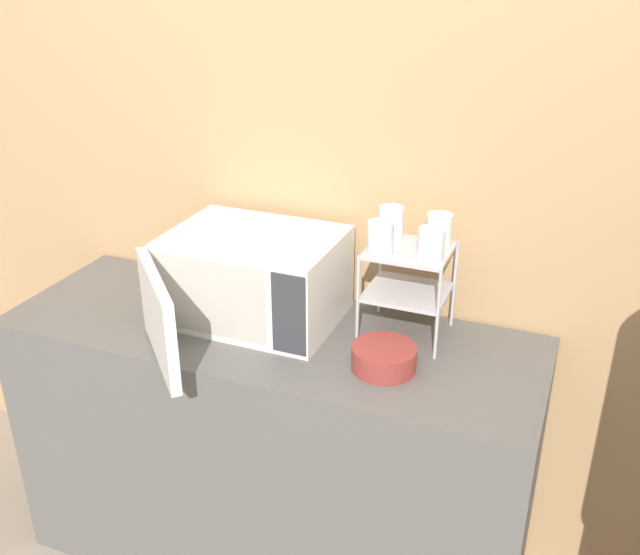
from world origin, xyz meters
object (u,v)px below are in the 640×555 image
(dish_rack, at_px, (408,273))
(glass_front_left, at_px, (381,237))
(glass_back_left, at_px, (391,222))
(bowl, at_px, (384,358))
(microwave, at_px, (250,279))
(glass_back_right, at_px, (439,229))
(glass_front_right, at_px, (431,244))

(dish_rack, bearing_deg, glass_front_left, -139.25)
(glass_back_left, relative_size, bowl, 0.51)
(glass_front_left, relative_size, glass_back_left, 1.00)
(microwave, relative_size, glass_front_left, 7.36)
(dish_rack, xyz_separation_m, glass_back_right, (0.07, 0.06, 0.13))
(microwave, relative_size, glass_back_left, 7.36)
(dish_rack, xyz_separation_m, glass_front_right, (0.08, -0.06, 0.13))
(microwave, relative_size, glass_front_right, 7.36)
(glass_back_right, distance_m, glass_back_left, 0.15)
(dish_rack, height_order, glass_front_left, glass_front_left)
(glass_back_right, height_order, glass_back_left, same)
(dish_rack, distance_m, glass_back_right, 0.16)
(microwave, xyz_separation_m, dish_rack, (0.48, 0.09, 0.06))
(glass_front_left, height_order, glass_back_right, same)
(glass_back_right, relative_size, glass_back_left, 1.00)
(glass_front_left, bearing_deg, glass_back_right, 41.49)
(glass_front_left, bearing_deg, glass_front_right, 1.44)
(glass_front_right, xyz_separation_m, glass_back_left, (-0.15, 0.13, 0.00))
(bowl, bearing_deg, glass_back_left, 105.45)
(glass_front_left, distance_m, bowl, 0.34)
(glass_front_left, bearing_deg, glass_back_left, 93.55)
(dish_rack, bearing_deg, bowl, -90.21)
(microwave, bearing_deg, glass_front_right, 3.41)
(glass_back_right, relative_size, glass_front_right, 1.00)
(dish_rack, height_order, glass_back_left, glass_back_left)
(glass_back_right, xyz_separation_m, bowl, (-0.07, -0.28, -0.30))
(microwave, bearing_deg, glass_front_left, 4.11)
(glass_back_right, height_order, bowl, glass_back_right)
(dish_rack, distance_m, glass_front_left, 0.16)
(microwave, distance_m, glass_back_left, 0.47)
(glass_back_left, bearing_deg, bowl, -74.55)
(dish_rack, relative_size, glass_back_left, 3.00)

